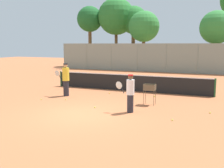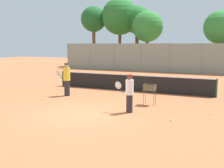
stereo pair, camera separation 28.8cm
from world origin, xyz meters
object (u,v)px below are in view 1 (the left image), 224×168
tennis_net (129,82)px  player_white_outfit (66,79)px  player_red_cap (130,93)px  ball_cart (150,89)px

tennis_net → player_white_outfit: bearing=-134.1°
player_white_outfit → tennis_net: bearing=-137.9°
player_red_cap → ball_cart: (0.41, 1.78, -0.08)m
ball_cart → player_white_outfit: bearing=176.4°
tennis_net → player_red_cap: size_ratio=6.18×
tennis_net → ball_cart: (2.19, -3.26, 0.23)m
player_white_outfit → player_red_cap: player_white_outfit is taller
player_red_cap → ball_cart: player_red_cap is taller
tennis_net → ball_cart: 3.94m
tennis_net → player_red_cap: 5.35m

